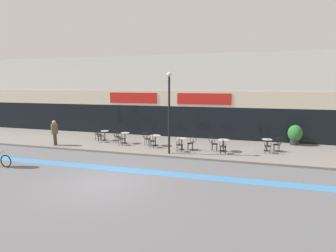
{
  "coord_description": "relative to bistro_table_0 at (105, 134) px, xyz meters",
  "views": [
    {
      "loc": [
        5.51,
        -9.62,
        4.19
      ],
      "look_at": [
        1.35,
        5.39,
        1.71
      ],
      "focal_mm": 28.0,
      "sensor_mm": 36.0,
      "label": 1
    }
  ],
  "objects": [
    {
      "name": "cafe_chair_0_near",
      "position": [
        -0.0,
        -0.63,
        0.02
      ],
      "size": [
        0.42,
        0.58,
        0.9
      ],
      "rotation": [
        0.0,
        0.0,
        1.53
      ],
      "color": "black",
      "rests_on": "sidewalk_slab"
    },
    {
      "name": "ground_plane",
      "position": [
        4.0,
        -7.31,
        -0.62
      ],
      "size": [
        120.0,
        120.0,
        0.0
      ],
      "primitive_type": "plane",
      "color": "#5B5B60"
    },
    {
      "name": "bistro_table_0",
      "position": [
        0.0,
        0.0,
        0.0
      ],
      "size": [
        0.6,
        0.6,
        0.71
      ],
      "color": "black",
      "rests_on": "sidewalk_slab"
    },
    {
      "name": "storefront_facade",
      "position": [
        4.0,
        4.66,
        2.58
      ],
      "size": [
        40.0,
        4.06,
        6.44
      ],
      "color": "silver",
      "rests_on": "ground"
    },
    {
      "name": "cafe_chair_1_side",
      "position": [
        1.22,
        -0.51,
        0.02
      ],
      "size": [
        0.58,
        0.41,
        0.9
      ],
      "rotation": [
        0.0,
        0.0,
        -0.02
      ],
      "color": "black",
      "rests_on": "sidewalk_slab"
    },
    {
      "name": "cafe_chair_5_near",
      "position": [
        11.18,
        -0.74,
        0.02
      ],
      "size": [
        0.43,
        0.59,
        0.9
      ],
      "rotation": [
        0.0,
        0.0,
        1.49
      ],
      "color": "black",
      "rests_on": "sidewalk_slab"
    },
    {
      "name": "sidewalk_slab",
      "position": [
        4.0,
        -0.06,
        -0.56
      ],
      "size": [
        40.0,
        5.5,
        0.12
      ],
      "primitive_type": "cube",
      "color": "slate",
      "rests_on": "ground"
    },
    {
      "name": "bistro_table_3",
      "position": [
        6.04,
        -1.2,
        0.02
      ],
      "size": [
        0.63,
        0.63,
        0.73
      ],
      "color": "black",
      "rests_on": "sidewalk_slab"
    },
    {
      "name": "bistro_table_2",
      "position": [
        4.1,
        -0.61,
        0.0
      ],
      "size": [
        0.74,
        0.74,
        0.7
      ],
      "color": "black",
      "rests_on": "sidewalk_slab"
    },
    {
      "name": "planter_pot",
      "position": [
        13.17,
        2.21,
        0.23
      ],
      "size": [
        0.93,
        0.93,
        1.36
      ],
      "color": "#232326",
      "rests_on": "sidewalk_slab"
    },
    {
      "name": "cafe_chair_5_side",
      "position": [
        11.81,
        -0.1,
        0.02
      ],
      "size": [
        0.59,
        0.44,
        0.9
      ],
      "rotation": [
        0.0,
        0.0,
        3.26
      ],
      "color": "black",
      "rests_on": "sidewalk_slab"
    },
    {
      "name": "bistro_table_1",
      "position": [
        1.85,
        -0.51,
        0.03
      ],
      "size": [
        0.61,
        0.61,
        0.75
      ],
      "color": "black",
      "rests_on": "sidewalk_slab"
    },
    {
      "name": "cafe_chair_1_near",
      "position": [
        1.84,
        -1.14,
        0.02
      ],
      "size": [
        0.44,
        0.59,
        0.9
      ],
      "rotation": [
        0.0,
        0.0,
        1.46
      ],
      "color": "black",
      "rests_on": "sidewalk_slab"
    },
    {
      "name": "cafe_chair_3_side",
      "position": [
        6.67,
        -1.2,
        0.02
      ],
      "size": [
        0.59,
        0.43,
        0.9
      ],
      "rotation": [
        0.0,
        0.0,
        3.23
      ],
      "color": "black",
      "rests_on": "sidewalk_slab"
    },
    {
      "name": "cafe_chair_4_side",
      "position": [
        7.99,
        -0.93,
        0.02
      ],
      "size": [
        0.58,
        0.42,
        0.9
      ],
      "rotation": [
        0.0,
        0.0,
        -0.05
      ],
      "color": "black",
      "rests_on": "sidewalk_slab"
    },
    {
      "name": "lamp_post",
      "position": [
        5.52,
        -2.29,
        2.28
      ],
      "size": [
        0.26,
        0.26,
        4.77
      ],
      "color": "black",
      "rests_on": "sidewalk_slab"
    },
    {
      "name": "cafe_chair_2_near",
      "position": [
        4.09,
        -1.23,
        0.02
      ],
      "size": [
        0.45,
        0.6,
        0.9
      ],
      "rotation": [
        0.0,
        0.0,
        1.43
      ],
      "color": "black",
      "rests_on": "sidewalk_slab"
    },
    {
      "name": "cafe_chair_0_side",
      "position": [
        -0.63,
        0.01,
        0.02
      ],
      "size": [
        0.59,
        0.43,
        0.9
      ],
      "rotation": [
        0.0,
        0.0,
        -0.09
      ],
      "color": "black",
      "rests_on": "sidewalk_slab"
    },
    {
      "name": "cafe_chair_2_side",
      "position": [
        3.48,
        -0.6,
        0.02
      ],
      "size": [
        0.59,
        0.44,
        0.9
      ],
      "rotation": [
        0.0,
        0.0,
        -0.1
      ],
      "color": "black",
      "rests_on": "sidewalk_slab"
    },
    {
      "name": "bike_lane_stripe",
      "position": [
        4.0,
        -5.48,
        -0.62
      ],
      "size": [
        36.0,
        0.7,
        0.01
      ],
      "primitive_type": "cube",
      "color": "#3D7AB7",
      "rests_on": "ground"
    },
    {
      "name": "bistro_table_5",
      "position": [
        11.19,
        -0.11,
        0.02
      ],
      "size": [
        0.6,
        0.6,
        0.74
      ],
      "color": "black",
      "rests_on": "sidewalk_slab"
    },
    {
      "name": "cafe_chair_3_near",
      "position": [
        6.04,
        -1.83,
        0.02
      ],
      "size": [
        0.4,
        0.57,
        0.9
      ],
      "rotation": [
        0.0,
        0.0,
        1.57
      ],
      "color": "black",
      "rests_on": "sidewalk_slab"
    },
    {
      "name": "pedestrian_near_end",
      "position": [
        -2.47,
        -2.28,
        0.5
      ],
      "size": [
        0.53,
        0.53,
        1.69
      ],
      "rotation": [
        0.0,
        0.0,
        3.39
      ],
      "color": "#4C3D2D",
      "rests_on": "sidewalk_slab"
    },
    {
      "name": "cafe_chair_4_near",
      "position": [
        8.61,
        -1.56,
        0.02
      ],
      "size": [
        0.42,
        0.58,
        0.9
      ],
      "rotation": [
        0.0,
        0.0,
        1.53
      ],
      "color": "black",
      "rests_on": "sidewalk_slab"
    },
    {
      "name": "bistro_table_4",
      "position": [
        8.62,
        -0.93,
        0.02
      ],
      "size": [
        0.71,
        0.71,
        0.73
      ],
      "color": "black",
      "rests_on": "sidewalk_slab"
    }
  ]
}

